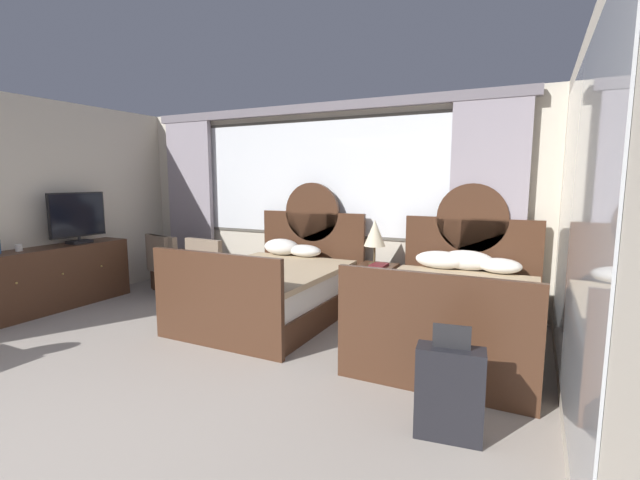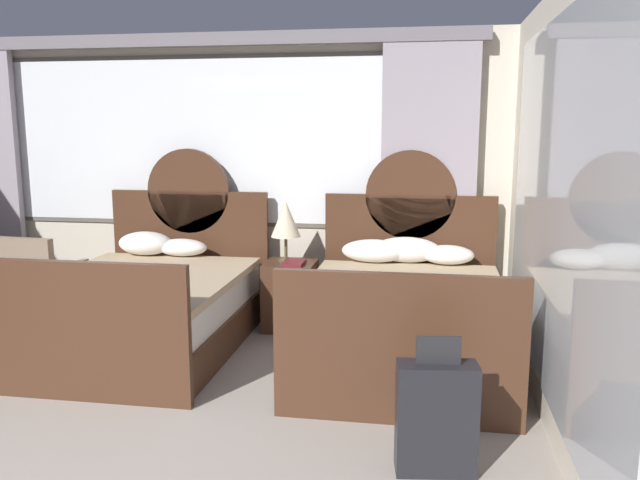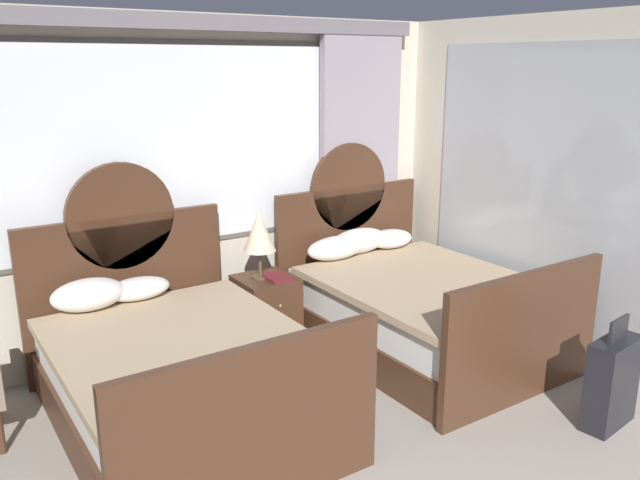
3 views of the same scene
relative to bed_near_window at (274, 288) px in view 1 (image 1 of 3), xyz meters
The scene contains 15 objects.
wall_back_window 1.55m from the bed_near_window, 88.72° to the left, with size 5.99×0.22×2.70m.
wall_left 3.42m from the bed_near_window, 156.60° to the right, with size 0.07×4.86×2.70m.
wall_right_mirror 3.45m from the bed_near_window, 22.65° to the right, with size 0.08×4.86×2.70m.
bed_near_window is the anchor object (origin of this frame).
bed_near_mirror 2.12m from the bed_near_window, ahead, with size 1.55×2.14×1.62m.
nightstand_between_beds 1.27m from the bed_near_window, 33.31° to the left, with size 0.45×0.48×0.62m.
table_lamp_on_nightstand 1.40m from the bed_near_window, 34.75° to the left, with size 0.27×0.27×0.56m.
book_on_nightstand 1.30m from the bed_near_window, 28.57° to the left, with size 0.18×0.26×0.03m.
dresser_minibar 2.92m from the bed_near_window, 160.40° to the right, with size 0.47×1.99×0.81m.
tv_flatscreen 2.90m from the bed_near_window, 167.98° to the right, with size 0.20×0.79×0.68m.
cup_on_dresser 3.10m from the bed_near_window, 154.16° to the right, with size 0.11×0.08×0.08m.
armchair_by_window_left 1.38m from the bed_near_window, 160.86° to the left, with size 0.67×0.67×0.85m.
armchair_by_window_centre 2.12m from the bed_near_window, 167.67° to the left, with size 0.72×0.72×0.85m.
armchair_by_window_right 2.19m from the bed_near_window, 167.99° to the left, with size 0.80×0.80×0.85m.
suitcase_on_floor 2.85m from the bed_near_window, 34.62° to the right, with size 0.44×0.24×0.76m.
Camera 1 is at (2.74, -1.22, 1.67)m, focal length 24.42 mm.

